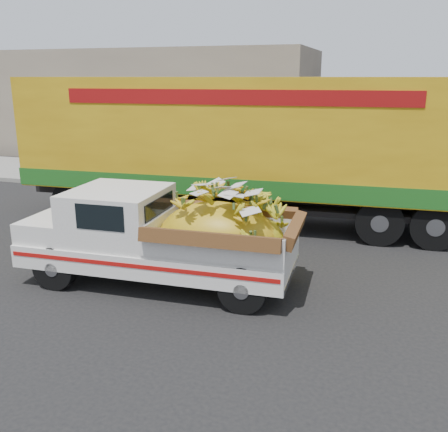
% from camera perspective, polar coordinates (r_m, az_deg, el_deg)
% --- Properties ---
extents(ground, '(100.00, 100.00, 0.00)m').
position_cam_1_polar(ground, '(10.35, -9.35, -6.16)').
color(ground, black).
rests_on(ground, ground).
extents(curb, '(60.00, 0.25, 0.15)m').
position_cam_1_polar(curb, '(16.05, 1.35, 2.20)').
color(curb, gray).
rests_on(curb, ground).
extents(sidewalk, '(60.00, 4.00, 0.14)m').
position_cam_1_polar(sidewalk, '(18.02, 3.33, 3.66)').
color(sidewalk, gray).
rests_on(sidewalk, ground).
extents(building_left, '(18.00, 6.00, 5.00)m').
position_cam_1_polar(building_left, '(26.18, -10.53, 12.54)').
color(building_left, gray).
rests_on(building_left, ground).
extents(pickup_truck, '(5.17, 2.11, 1.78)m').
position_cam_1_polar(pickup_truck, '(9.27, -5.33, -2.35)').
color(pickup_truck, black).
rests_on(pickup_truck, ground).
extents(semi_trailer, '(12.04, 3.23, 3.80)m').
position_cam_1_polar(semi_trailer, '(13.09, 2.30, 8.24)').
color(semi_trailer, black).
rests_on(semi_trailer, ground).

